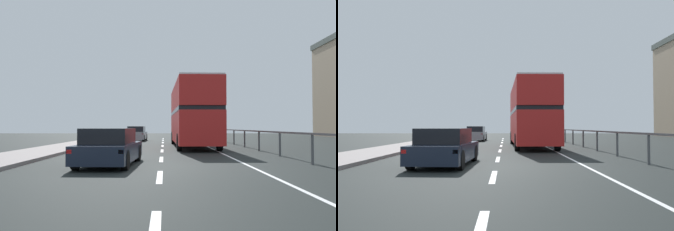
{
  "view_description": "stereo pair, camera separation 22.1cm",
  "coord_description": "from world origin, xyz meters",
  "views": [
    {
      "loc": [
        0.12,
        -12.16,
        1.38
      ],
      "look_at": [
        0.32,
        5.71,
        1.97
      ],
      "focal_mm": 36.56,
      "sensor_mm": 36.0,
      "label": 1
    },
    {
      "loc": [
        0.35,
        -12.16,
        1.38
      ],
      "look_at": [
        0.32,
        5.71,
        1.97
      ],
      "focal_mm": 36.56,
      "sensor_mm": 36.0,
      "label": 2
    }
  ],
  "objects": [
    {
      "name": "double_decker_bus_red",
      "position": [
        2.06,
        11.17,
        2.28
      ],
      "size": [
        2.73,
        10.98,
        4.25
      ],
      "rotation": [
        0.0,
        0.0,
        0.02
      ],
      "color": "red",
      "rests_on": "ground"
    },
    {
      "name": "ground_plane",
      "position": [
        0.0,
        0.0,
        -0.05
      ],
      "size": [
        73.14,
        120.0,
        0.1
      ],
      "primitive_type": "cube",
      "color": "black"
    },
    {
      "name": "bridge_side_railing",
      "position": [
        5.53,
        9.0,
        0.94
      ],
      "size": [
        0.1,
        42.0,
        1.16
      ],
      "color": "#4B4D50",
      "rests_on": "ground"
    },
    {
      "name": "sedan_car_ahead",
      "position": [
        -2.56,
        21.26,
        0.68
      ],
      "size": [
        1.86,
        4.3,
        1.42
      ],
      "rotation": [
        0.0,
        0.0,
        -0.03
      ],
      "color": "gray",
      "rests_on": "ground"
    },
    {
      "name": "hatchback_car_near",
      "position": [
        -1.83,
        0.17,
        0.64
      ],
      "size": [
        2.02,
        4.4,
        1.32
      ],
      "rotation": [
        0.0,
        0.0,
        -0.06
      ],
      "color": "#192131",
      "rests_on": "ground"
    },
    {
      "name": "lane_paint_markings",
      "position": [
        1.92,
        8.4,
        0.0
      ],
      "size": [
        3.26,
        46.0,
        0.01
      ],
      "color": "silver",
      "rests_on": "ground"
    }
  ]
}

